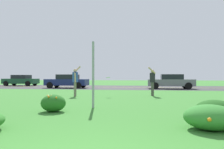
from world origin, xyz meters
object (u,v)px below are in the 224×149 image
sign_post_near_path (93,74)px  car_dark_green_rightmost (21,80)px  frisbee_white (108,78)px  person_catcher_dark_shirt (152,80)px  car_gray_center_left (171,81)px  car_navy_center_right (67,81)px  person_thrower_blue_shirt (75,80)px

sign_post_near_path → car_dark_green_rightmost: 23.39m
frisbee_white → sign_post_near_path: bearing=-87.0°
person_catcher_dark_shirt → car_gray_center_left: (2.09, 8.42, -0.26)m
car_gray_center_left → car_dark_green_rightmost: size_ratio=1.00×
car_navy_center_right → person_catcher_dark_shirt: bearing=-43.8°
person_catcher_dark_shirt → car_gray_center_left: person_catcher_dark_shirt is taller
person_thrower_blue_shirt → car_gray_center_left: size_ratio=0.42×
person_thrower_blue_shirt → frisbee_white: size_ratio=7.25×
person_catcher_dark_shirt → frisbee_white: size_ratio=7.03×
car_gray_center_left → person_catcher_dark_shirt: bearing=-104.0°
person_thrower_blue_shirt → person_catcher_dark_shirt: person_thrower_blue_shirt is taller
sign_post_near_path → frisbee_white: size_ratio=9.97×
person_catcher_dark_shirt → car_dark_green_rightmost: size_ratio=0.41×
car_navy_center_right → person_thrower_blue_shirt: bearing=-66.6°
sign_post_near_path → car_gray_center_left: size_ratio=0.57×
person_catcher_dark_shirt → car_dark_green_rightmost: bearing=142.9°
sign_post_near_path → car_dark_green_rightmost: bearing=128.4°
person_catcher_dark_shirt → frisbee_white: 2.81m
car_gray_center_left → car_dark_green_rightmost: (-19.06, 4.40, 0.00)m
frisbee_white → person_catcher_dark_shirt: bearing=15.7°
sign_post_near_path → frisbee_white: (-0.25, 4.76, -0.14)m
car_gray_center_left → car_navy_center_right: size_ratio=1.00×
person_thrower_blue_shirt → person_catcher_dark_shirt: 4.82m
sign_post_near_path → person_thrower_blue_shirt: sign_post_near_path is taller
frisbee_white → car_gray_center_left: size_ratio=0.06×
person_thrower_blue_shirt → car_gray_center_left: bearing=54.1°
car_navy_center_right → car_dark_green_rightmost: same height
person_thrower_blue_shirt → car_dark_green_rightmost: bearing=131.6°
frisbee_white → car_gray_center_left: bearing=62.4°
person_catcher_dark_shirt → car_navy_center_right: 12.17m
sign_post_near_path → car_navy_center_right: (-6.34, 13.94, -0.55)m
person_thrower_blue_shirt → car_dark_green_rightmost: 18.46m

